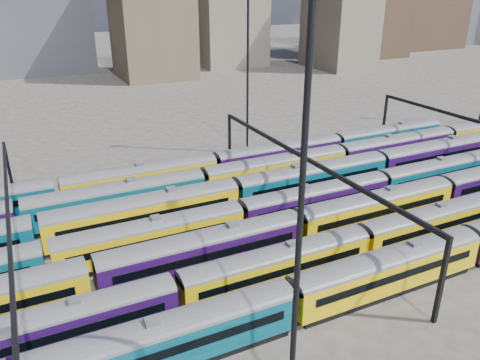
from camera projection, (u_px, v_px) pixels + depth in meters
name	position (u px, v px, depth m)	size (l,w,h in m)	color
ground	(223.00, 239.00, 50.89)	(500.00, 500.00, 0.00)	#413B37
rake_0	(290.00, 297.00, 37.13)	(119.80, 2.92, 4.92)	black
rake_1	(433.00, 219.00, 49.72)	(94.99, 2.79, 4.68)	black
rake_2	(204.00, 247.00, 44.03)	(103.07, 3.02, 5.08)	black
rake_3	(240.00, 214.00, 50.74)	(117.72, 2.87, 4.83)	black
rake_4	(144.00, 210.00, 51.06)	(109.10, 3.19, 5.39)	black
rake_5	(203.00, 181.00, 58.79)	(127.29, 3.10, 5.23)	black
rake_6	(57.00, 191.00, 56.20)	(123.15, 3.00, 5.06)	black
gantry_1	(10.00, 221.00, 40.21)	(0.35, 40.35, 8.03)	black
gantry_2	(304.00, 166.00, 52.29)	(0.35, 40.35, 8.03)	black
mast_2	(300.00, 217.00, 25.22)	(1.40, 0.50, 25.60)	black
mast_3	(248.00, 66.00, 71.44)	(1.40, 0.50, 25.60)	black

